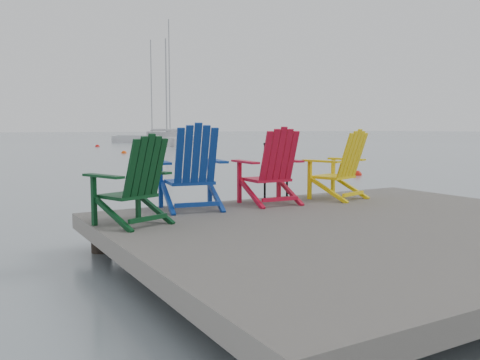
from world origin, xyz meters
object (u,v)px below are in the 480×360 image
chair_blue (192,168)px  chair_yellow (341,165)px  handrail (276,164)px  chair_green (135,181)px  sailboat_near (168,142)px  sailboat_mid (170,140)px  buoy_b (135,167)px  buoy_d (97,147)px  buoy_a (357,175)px  buoy_c (124,153)px  sailboat_far (156,139)px  chair_red (272,167)px

chair_blue → chair_yellow: size_ratio=1.08×
chair_yellow → handrail: bearing=121.7°
chair_green → sailboat_near: (16.10, 39.04, -0.67)m
sailboat_near → sailboat_mid: size_ratio=0.75×
chair_blue → sailboat_near: 41.24m
sailboat_near → buoy_b: bearing=-110.0°
chair_yellow → buoy_b: (1.34, 14.37, -1.05)m
sailboat_mid → buoy_d: size_ratio=34.71×
sailboat_near → buoy_a: sailboat_near is taller
buoy_b → buoy_c: 11.96m
sailboat_near → buoy_b: sailboat_near is taller
sailboat_far → buoy_d: size_ratio=30.17×
buoy_c → sailboat_far: bearing=64.8°
buoy_d → chair_blue: bearing=-102.4°
chair_red → buoy_d: chair_red is taller
buoy_a → chair_red: bearing=-139.7°
chair_green → buoy_a: bearing=14.7°
chair_yellow → chair_green: bearing=170.7°
chair_yellow → sailboat_far: (15.26, 48.96, -0.69)m
chair_yellow → buoy_d: bearing=64.5°
buoy_c → buoy_d: 12.39m
sailboat_far → buoy_b: size_ratio=32.74×
handrail → sailboat_near: 40.17m
sailboat_mid → buoy_a: size_ratio=42.41×
sailboat_far → buoy_c: (-10.84, -23.04, -0.36)m
chair_blue → buoy_d: (8.35, 38.05, -1.09)m
chair_green → sailboat_mid: 49.91m
chair_blue → buoy_b: (3.85, 14.19, -1.09)m
handrail → buoy_d: bearing=80.0°
sailboat_far → buoy_a: bearing=-153.8°
handrail → chair_yellow: size_ratio=0.83×
chair_yellow → buoy_c: chair_yellow is taller
chair_blue → sailboat_far: sailboat_far is taller
handrail → buoy_b: 13.89m
chair_blue → buoy_c: chair_blue is taller
handrail → sailboat_far: 50.87m
chair_red → sailboat_near: 40.90m
chair_green → sailboat_mid: sailboat_mid is taller
chair_green → chair_blue: bearing=11.4°
buoy_a → buoy_b: (-5.54, 7.37, 0.00)m
chair_red → chair_yellow: chair_red is taller
buoy_b → buoy_c: bearing=75.1°
chair_red → buoy_a: (8.15, 6.92, -1.06)m
sailboat_near → sailboat_far: (2.71, 10.39, -0.00)m
chair_green → buoy_b: size_ratio=2.89×
chair_red → sailboat_near: bearing=73.2°
sailboat_near → chair_blue: bearing=-106.6°
sailboat_near → sailboat_mid: 7.68m
chair_green → buoy_a: size_ratio=3.25×
chair_blue → chair_yellow: bearing=5.8°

